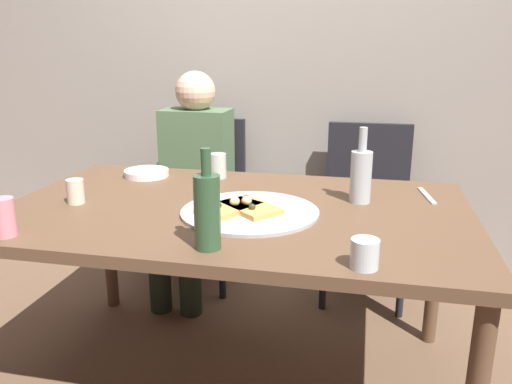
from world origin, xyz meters
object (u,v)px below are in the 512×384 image
Objects in this scene: pizza_slice_extra at (250,207)px; guest_in_sweater at (192,174)px; tumbler_far at (75,191)px; chair_right at (366,200)px; dining_table at (236,224)px; pizza_tray at (250,212)px; wine_bottle at (361,175)px; plate_stack at (147,173)px; beer_bottle at (207,210)px; tumbler_near at (218,166)px; pizza_slice_last at (231,207)px; soda_can at (4,217)px; wine_glass at (365,254)px; table_knife at (427,196)px; chair_left at (202,189)px.

guest_in_sweater is at bearing 121.37° from pizza_slice_extra.
guest_in_sweater is (-0.50, 0.83, -0.11)m from pizza_slice_extra.
guest_in_sweater is (0.15, 0.85, -0.13)m from tumbler_far.
pizza_slice_extra is 2.75× the size of tumbler_far.
pizza_slice_extra is at bearing 67.63° from chair_right.
pizza_tray is (0.07, -0.06, 0.07)m from dining_table.
wine_bottle is 0.97m from plate_stack.
pizza_tray is at bearing 82.10° from beer_bottle.
tumbler_near is at bearing 124.18° from guest_in_sweater.
pizza_slice_last is 0.60m from tumbler_far.
tumbler_near is at bearing 7.67° from plate_stack.
chair_right is at bearing 67.77° from pizza_tray.
pizza_slice_extra is 0.78m from soda_can.
wine_glass is (0.03, -0.60, -0.07)m from wine_bottle.
plate_stack is (-0.95, 0.19, -0.09)m from wine_bottle.
wine_glass is at bearing -39.14° from plate_stack.
wine_bottle is (0.44, 0.24, 0.08)m from pizza_slice_last.
table_knife is 0.19× the size of guest_in_sweater.
chair_right reaches higher than dining_table.
plate_stack is at bearing 125.08° from beer_bottle.
dining_table is 6.71× the size of pizza_slice_extra.
pizza_slice_last is at bearing -165.08° from pizza_tray.
chair_right reaches higher than wine_glass.
pizza_tray is at bearing 28.73° from soda_can.
pizza_slice_extra is 0.55m from wine_glass.
tumbler_near is 0.09× the size of guest_in_sweater.
chair_left reaches higher than pizza_tray.
guest_in_sweater is at bearing 121.34° from pizza_tray.
plate_stack is (0.11, 0.79, -0.05)m from soda_can.
plate_stack is at bearing 168.57° from wine_bottle.
chair_right is at bearing 10.73° from table_knife.
tumbler_near is at bearing 118.87° from pizza_tray.
tumbler_far is at bearing -177.80° from pizza_slice_extra.
beer_bottle is (-0.42, -0.56, 0.01)m from wine_bottle.
dining_table is 0.65m from wine_glass.
beer_bottle reaches higher than chair_left.
beer_bottle is at bearing 111.48° from guest_in_sweater.
dining_table is at bearing 136.93° from pizza_tray.
chair_left is at bearing 115.47° from dining_table.
wine_glass reaches higher than pizza_tray.
tumbler_near is at bearing 38.87° from chair_right.
chair_left is (-0.88, 0.76, -0.32)m from wine_bottle.
plate_stack is (-0.57, 0.41, 0.01)m from pizza_tray.
guest_in_sweater reaches higher than wine_bottle.
soda_can is at bearing -150.54° from wine_bottle.
chair_left reaches higher than pizza_slice_extra.
beer_bottle reaches higher than chair_right.
table_knife is at bearing 29.05° from soda_can.
wine_bottle is 0.24× the size of guest_in_sweater.
pizza_slice_last is 2.09× the size of soda_can.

